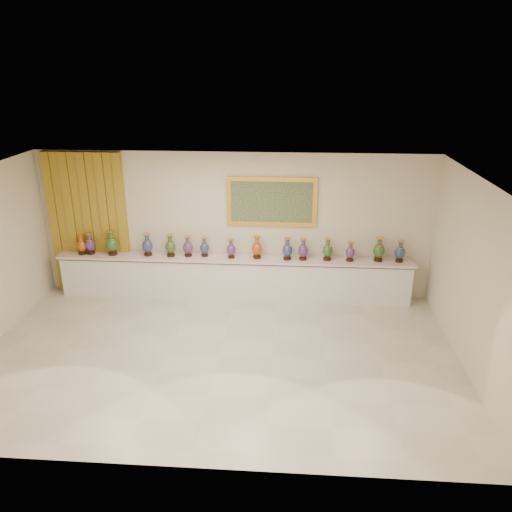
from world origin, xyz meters
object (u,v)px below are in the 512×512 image
at_px(vase_0, 82,246).
at_px(vase_2, 112,244).
at_px(vase_1, 90,244).
at_px(counter, 234,278).

height_order(vase_0, vase_2, vase_2).
bearing_deg(vase_0, vase_2, 1.91).
bearing_deg(vase_2, vase_1, 177.96).
height_order(vase_1, vase_2, vase_2).
height_order(counter, vase_0, vase_0).
height_order(counter, vase_1, vase_1).
height_order(vase_0, vase_1, vase_1).
bearing_deg(vase_2, counter, 0.75).
bearing_deg(vase_0, counter, 0.99).
xyz_separation_m(counter, vase_1, (-2.98, -0.02, 0.67)).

